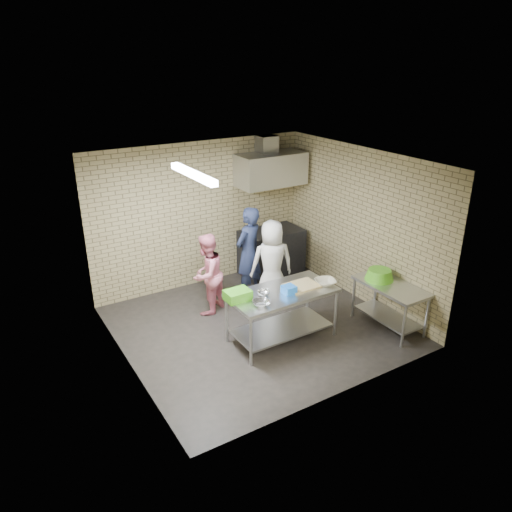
{
  "coord_description": "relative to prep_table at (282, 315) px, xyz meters",
  "views": [
    {
      "loc": [
        -3.62,
        -5.86,
        4.13
      ],
      "look_at": [
        0.1,
        0.2,
        1.15
      ],
      "focal_mm": 34.25,
      "sensor_mm": 36.0,
      "label": 1
    }
  ],
  "objects": [
    {
      "name": "man_navy",
      "position": [
        0.32,
        1.52,
        0.43
      ],
      "size": [
        0.72,
        0.6,
        1.68
      ],
      "primitive_type": "imported",
      "rotation": [
        0.0,
        0.0,
        3.53
      ],
      "color": "#141634",
      "rests_on": "floor"
    },
    {
      "name": "fluorescent_fixture",
      "position": [
        -1.14,
        0.5,
        2.23
      ],
      "size": [
        0.1,
        1.25,
        0.08
      ],
      "primitive_type": "cube",
      "color": "white",
      "rests_on": "ceiling"
    },
    {
      "name": "bottle_green",
      "position": [
        1.66,
        2.39,
        1.61
      ],
      "size": [
        0.06,
        0.06,
        0.15
      ],
      "primitive_type": "cylinder",
      "color": "green",
      "rests_on": "wall_shelf"
    },
    {
      "name": "blue_tub",
      "position": [
        0.05,
        -0.1,
        0.47
      ],
      "size": [
        0.18,
        0.18,
        0.12
      ],
      "primitive_type": "cube",
      "color": "blue",
      "rests_on": "prep_table"
    },
    {
      "name": "ceiling",
      "position": [
        -0.14,
        0.5,
        2.29
      ],
      "size": [
        4.2,
        4.2,
        0.0
      ],
      "primitive_type": "plane",
      "rotation": [
        3.14,
        0.0,
        0.0
      ],
      "color": "black",
      "rests_on": "ground"
    },
    {
      "name": "range_hood",
      "position": [
        1.21,
        2.2,
        1.69
      ],
      "size": [
        1.3,
        0.6,
        0.6
      ],
      "primitive_type": "cube",
      "color": "silver",
      "rests_on": "back_wall"
    },
    {
      "name": "green_crate",
      "position": [
        -0.7,
        0.12,
        0.48
      ],
      "size": [
        0.36,
        0.27,
        0.15
      ],
      "primitive_type": "cube",
      "color": "#3C941B",
      "rests_on": "prep_table"
    },
    {
      "name": "floor",
      "position": [
        -0.14,
        0.5,
        -0.41
      ],
      "size": [
        4.2,
        4.2,
        0.0
      ],
      "primitive_type": "plane",
      "color": "black",
      "rests_on": "ground"
    },
    {
      "name": "prep_table",
      "position": [
        0.0,
        0.0,
        0.0
      ],
      "size": [
        1.63,
        0.82,
        0.82
      ],
      "primitive_type": "cube",
      "color": "silver",
      "rests_on": "floor"
    },
    {
      "name": "green_basin",
      "position": [
        1.64,
        -0.35,
        0.43
      ],
      "size": [
        0.46,
        0.46,
        0.17
      ],
      "primitive_type": null,
      "color": "#59C626",
      "rests_on": "side_counter"
    },
    {
      "name": "hood_duct",
      "position": [
        1.21,
        2.35,
        2.14
      ],
      "size": [
        0.35,
        0.3,
        0.3
      ],
      "primitive_type": "cube",
      "color": "#A5A8AD",
      "rests_on": "back_wall"
    },
    {
      "name": "mixing_bowl_a",
      "position": [
        -0.5,
        -0.2,
        0.44
      ],
      "size": [
        0.32,
        0.32,
        0.06
      ],
      "primitive_type": "imported",
      "rotation": [
        0.0,
        0.0,
        -0.3
      ],
      "color": "silver",
      "rests_on": "prep_table"
    },
    {
      "name": "bottle_red",
      "position": [
        1.26,
        2.39,
        1.62
      ],
      "size": [
        0.07,
        0.07,
        0.18
      ],
      "primitive_type": "cylinder",
      "color": "#B22619",
      "rests_on": "wall_shelf"
    },
    {
      "name": "cutting_board",
      "position": [
        0.35,
        -0.02,
        0.42
      ],
      "size": [
        0.5,
        0.38,
        0.03
      ],
      "primitive_type": "cube",
      "color": "tan",
      "rests_on": "prep_table"
    },
    {
      "name": "stove",
      "position": [
        1.21,
        2.15,
        0.04
      ],
      "size": [
        1.2,
        0.7,
        0.9
      ],
      "primitive_type": "cube",
      "color": "black",
      "rests_on": "floor"
    },
    {
      "name": "woman_pink",
      "position": [
        -0.59,
        1.37,
        0.29
      ],
      "size": [
        0.86,
        0.81,
        1.4
      ],
      "primitive_type": "imported",
      "rotation": [
        0.0,
        0.0,
        3.69
      ],
      "color": "pink",
      "rests_on": "floor"
    },
    {
      "name": "right_wall",
      "position": [
        1.96,
        0.5,
        0.94
      ],
      "size": [
        0.06,
        4.0,
        2.7
      ],
      "primitive_type": "cube",
      "color": "tan",
      "rests_on": "ground"
    },
    {
      "name": "ceramic_bowl",
      "position": [
        0.7,
        -0.15,
        0.45
      ],
      "size": [
        0.39,
        0.39,
        0.08
      ],
      "primitive_type": "imported",
      "rotation": [
        0.0,
        0.0,
        -0.3
      ],
      "color": "#C0BA99",
      "rests_on": "prep_table"
    },
    {
      "name": "wall_shelf",
      "position": [
        1.51,
        2.39,
        1.51
      ],
      "size": [
        0.8,
        0.2,
        0.04
      ],
      "primitive_type": "cube",
      "color": "#3F2B19",
      "rests_on": "back_wall"
    },
    {
      "name": "back_wall",
      "position": [
        -0.14,
        2.5,
        0.94
      ],
      "size": [
        4.2,
        0.06,
        2.7
      ],
      "primitive_type": "cube",
      "color": "tan",
      "rests_on": "ground"
    },
    {
      "name": "left_wall",
      "position": [
        -2.24,
        0.5,
        0.94
      ],
      "size": [
        0.06,
        4.0,
        2.7
      ],
      "primitive_type": "cube",
      "color": "tan",
      "rests_on": "ground"
    },
    {
      "name": "front_wall",
      "position": [
        -0.14,
        -1.5,
        0.94
      ],
      "size": [
        4.2,
        0.06,
        2.7
      ],
      "primitive_type": "cube",
      "color": "tan",
      "rests_on": "ground"
    },
    {
      "name": "woman_white",
      "position": [
        0.53,
        1.09,
        0.35
      ],
      "size": [
        0.86,
        0.7,
        1.52
      ],
      "primitive_type": "imported",
      "rotation": [
        0.0,
        0.0,
        2.81
      ],
      "color": "silver",
      "rests_on": "floor"
    },
    {
      "name": "side_counter",
      "position": [
        1.66,
        -0.6,
        -0.03
      ],
      "size": [
        0.6,
        1.2,
        0.75
      ],
      "primitive_type": "cube",
      "color": "silver",
      "rests_on": "floor"
    },
    {
      "name": "mixing_bowl_b",
      "position": [
        -0.3,
        0.05,
        0.44
      ],
      "size": [
        0.24,
        0.24,
        0.06
      ],
      "primitive_type": "imported",
      "rotation": [
        0.0,
        0.0,
        -0.3
      ],
      "color": "silver",
      "rests_on": "prep_table"
    }
  ]
}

